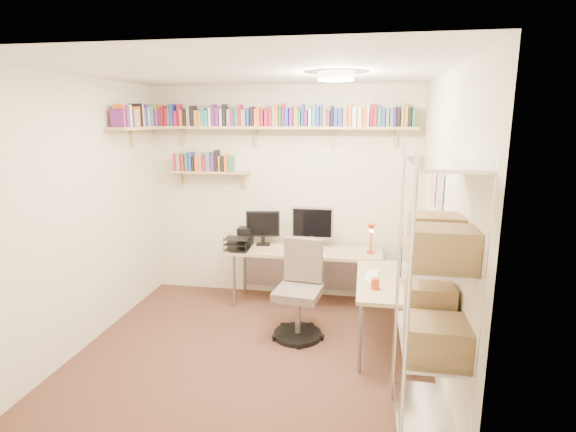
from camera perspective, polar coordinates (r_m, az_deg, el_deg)
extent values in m
plane|color=#4B2C20|center=(4.37, -4.45, -16.84)|extent=(3.20, 3.20, 0.00)
cube|color=beige|center=(5.35, -0.82, 2.91)|extent=(3.20, 0.04, 2.50)
cube|color=beige|center=(4.57, -24.58, 0.17)|extent=(0.04, 3.00, 2.50)
cube|color=beige|center=(3.85, 18.99, -1.48)|extent=(0.04, 3.00, 2.50)
cube|color=beige|center=(2.55, -13.14, -8.08)|extent=(3.20, 0.04, 2.50)
cube|color=white|center=(3.83, -5.10, 17.90)|extent=(3.20, 3.00, 0.04)
cube|color=white|center=(4.33, 17.99, 4.10)|extent=(0.01, 0.30, 0.42)
cube|color=white|center=(3.95, 18.76, 2.56)|extent=(0.01, 0.28, 0.38)
cylinder|color=#FFEAC6|center=(3.92, 6.12, 17.17)|extent=(0.30, 0.30, 0.06)
cube|color=tan|center=(5.16, -1.10, 11.15)|extent=(3.05, 0.25, 0.03)
cube|color=tan|center=(5.24, -18.35, 10.56)|extent=(0.25, 1.00, 0.03)
cube|color=tan|center=(5.44, -9.90, 5.54)|extent=(0.95, 0.20, 0.02)
cube|color=tan|center=(5.57, -13.39, 10.19)|extent=(0.03, 0.20, 0.20)
cube|color=tan|center=(5.29, -4.21, 10.39)|extent=(0.03, 0.20, 0.20)
cube|color=tan|center=(5.15, 5.73, 10.31)|extent=(0.03, 0.20, 0.20)
cube|color=tan|center=(5.15, 13.64, 10.03)|extent=(0.03, 0.20, 0.20)
cube|color=#601F75|center=(5.61, -16.24, 12.01)|extent=(0.04, 0.14, 0.21)
cube|color=#BF8723|center=(5.59, -15.83, 12.19)|extent=(0.04, 0.12, 0.24)
cube|color=#AA1633|center=(5.58, -15.44, 12.10)|extent=(0.03, 0.14, 0.22)
cube|color=#AA1633|center=(5.56, -15.04, 12.03)|extent=(0.03, 0.14, 0.20)
cube|color=gray|center=(5.55, -14.75, 12.12)|extent=(0.02, 0.11, 0.22)
cube|color=#223FB1|center=(5.53, -14.39, 12.30)|extent=(0.03, 0.14, 0.25)
cube|color=#AA1633|center=(5.51, -13.92, 11.92)|extent=(0.04, 0.12, 0.17)
cube|color=#AA1633|center=(5.50, -13.52, 12.35)|extent=(0.02, 0.11, 0.25)
cube|color=orange|center=(5.49, -13.22, 12.04)|extent=(0.03, 0.14, 0.19)
cube|color=black|center=(5.47, -12.82, 12.11)|extent=(0.04, 0.12, 0.20)
cube|color=gray|center=(5.45, -12.38, 12.21)|extent=(0.04, 0.13, 0.21)
cube|color=black|center=(5.44, -11.91, 12.32)|extent=(0.04, 0.13, 0.23)
cube|color=#BF8723|center=(5.42, -11.41, 12.07)|extent=(0.04, 0.15, 0.18)
cube|color=#BF8723|center=(5.41, -11.00, 12.06)|extent=(0.03, 0.12, 0.17)
cube|color=teal|center=(5.39, -10.63, 12.24)|extent=(0.03, 0.12, 0.20)
cube|color=teal|center=(5.38, -10.19, 12.10)|extent=(0.04, 0.13, 0.17)
cube|color=white|center=(5.36, -9.74, 12.26)|extent=(0.02, 0.13, 0.20)
cube|color=#601F75|center=(5.35, -9.36, 12.50)|extent=(0.03, 0.12, 0.24)
cube|color=#601F75|center=(5.34, -8.87, 12.32)|extent=(0.04, 0.14, 0.21)
cube|color=white|center=(5.32, -8.41, 12.27)|extent=(0.03, 0.12, 0.19)
cube|color=black|center=(5.31, -7.98, 12.56)|extent=(0.04, 0.11, 0.25)
cube|color=gray|center=(5.30, -7.39, 12.26)|extent=(0.04, 0.13, 0.19)
cube|color=#601F75|center=(5.28, -6.91, 12.23)|extent=(0.03, 0.14, 0.18)
cube|color=#287A48|center=(5.27, -6.46, 12.32)|extent=(0.04, 0.11, 0.19)
cube|color=#AA1633|center=(5.26, -6.03, 12.60)|extent=(0.03, 0.11, 0.24)
cube|color=gray|center=(5.25, -5.54, 12.29)|extent=(0.04, 0.15, 0.19)
cube|color=#223FB1|center=(5.24, -5.00, 12.38)|extent=(0.03, 0.12, 0.20)
cube|color=black|center=(5.22, -4.51, 12.48)|extent=(0.04, 0.14, 0.22)
cube|color=orange|center=(5.21, -4.07, 12.36)|extent=(0.03, 0.12, 0.19)
cube|color=orange|center=(5.21, -3.69, 12.48)|extent=(0.03, 0.13, 0.21)
cube|color=#AA1633|center=(5.20, -3.21, 12.39)|extent=(0.03, 0.14, 0.20)
cube|color=#AA1633|center=(5.19, -2.70, 12.32)|extent=(0.04, 0.11, 0.18)
cube|color=#AA1633|center=(5.18, -2.14, 12.45)|extent=(0.04, 0.13, 0.21)
cube|color=gray|center=(5.17, -1.75, 12.67)|extent=(0.02, 0.12, 0.24)
cube|color=orange|center=(5.16, -1.39, 12.61)|extent=(0.03, 0.12, 0.23)
cube|color=#287A48|center=(5.16, -0.95, 12.56)|extent=(0.02, 0.11, 0.22)
cube|color=#AA1633|center=(5.15, -0.56, 12.70)|extent=(0.02, 0.14, 0.25)
cube|color=#223FB1|center=(5.14, -0.14, 12.42)|extent=(0.04, 0.11, 0.20)
cube|color=#601F75|center=(5.14, 0.46, 12.48)|extent=(0.04, 0.12, 0.21)
cube|color=#BF8723|center=(5.13, 1.08, 12.38)|extent=(0.04, 0.13, 0.19)
cube|color=#287A48|center=(5.12, 1.52, 12.30)|extent=(0.02, 0.12, 0.18)
cube|color=#223FB1|center=(5.12, 1.94, 12.64)|extent=(0.02, 0.14, 0.24)
cube|color=#601F75|center=(5.11, 2.35, 12.26)|extent=(0.03, 0.15, 0.17)
cube|color=white|center=(5.11, 2.85, 12.38)|extent=(0.03, 0.12, 0.19)
cube|color=teal|center=(5.10, 3.37, 12.62)|extent=(0.03, 0.14, 0.24)
cube|color=#223FB1|center=(5.10, 3.82, 12.47)|extent=(0.03, 0.13, 0.21)
cube|color=#223FB1|center=(5.09, 4.25, 12.60)|extent=(0.02, 0.12, 0.24)
cube|color=#BF8723|center=(5.09, 4.68, 12.35)|extent=(0.03, 0.13, 0.19)
cube|color=#601F75|center=(5.09, 5.14, 12.23)|extent=(0.04, 0.11, 0.17)
cube|color=black|center=(5.08, 5.63, 12.50)|extent=(0.02, 0.15, 0.22)
cube|color=#223FB1|center=(5.08, 6.09, 12.37)|extent=(0.04, 0.12, 0.20)
cube|color=#223FB1|center=(5.08, 6.67, 12.39)|extent=(0.03, 0.14, 0.21)
cube|color=gray|center=(5.08, 7.30, 12.52)|extent=(0.04, 0.13, 0.23)
cube|color=orange|center=(5.07, 7.87, 12.51)|extent=(0.04, 0.11, 0.23)
cube|color=white|center=(5.07, 8.44, 12.35)|extent=(0.04, 0.14, 0.21)
cube|color=white|center=(5.07, 9.09, 12.33)|extent=(0.04, 0.12, 0.21)
cube|color=orange|center=(5.07, 9.70, 12.18)|extent=(0.04, 0.12, 0.19)
cube|color=white|center=(5.07, 10.13, 12.49)|extent=(0.02, 0.14, 0.24)
cube|color=#AA1633|center=(5.07, 10.55, 12.43)|extent=(0.02, 0.11, 0.23)
cube|color=#AA1633|center=(5.07, 10.98, 12.46)|extent=(0.03, 0.15, 0.24)
cube|color=#287A48|center=(5.07, 11.48, 12.25)|extent=(0.03, 0.15, 0.21)
cube|color=#223FB1|center=(5.07, 11.96, 12.14)|extent=(0.04, 0.13, 0.19)
cube|color=gray|center=(5.08, 12.50, 12.17)|extent=(0.03, 0.13, 0.20)
cube|color=teal|center=(5.08, 12.99, 12.08)|extent=(0.03, 0.15, 0.19)
cube|color=#601F75|center=(5.08, 13.35, 12.16)|extent=(0.02, 0.13, 0.21)
cube|color=black|center=(5.08, 13.76, 12.14)|extent=(0.04, 0.13, 0.21)
cube|color=gray|center=(5.09, 14.30, 12.33)|extent=(0.03, 0.13, 0.25)
cube|color=#BF8723|center=(5.09, 14.72, 12.18)|extent=(0.03, 0.15, 0.23)
cube|color=black|center=(5.09, 15.15, 12.02)|extent=(0.04, 0.13, 0.20)
cube|color=#287A48|center=(5.10, 15.60, 12.01)|extent=(0.03, 0.14, 0.20)
cube|color=#601F75|center=(4.86, -20.86, 11.53)|extent=(0.15, 0.02, 0.18)
cube|color=orange|center=(4.89, -20.65, 11.85)|extent=(0.12, 0.02, 0.23)
cube|color=#601F75|center=(4.93, -20.41, 11.79)|extent=(0.15, 0.04, 0.22)
cube|color=#287A48|center=(4.96, -20.14, 11.75)|extent=(0.13, 0.03, 0.21)
cube|color=white|center=(5.01, -19.88, 11.86)|extent=(0.12, 0.04, 0.22)
cube|color=#601F75|center=(5.04, -19.61, 11.57)|extent=(0.12, 0.02, 0.17)
cube|color=gray|center=(5.08, -19.41, 11.69)|extent=(0.12, 0.04, 0.19)
cube|color=white|center=(5.12, -19.15, 11.66)|extent=(0.12, 0.02, 0.18)
cube|color=orange|center=(5.15, -18.95, 11.84)|extent=(0.13, 0.04, 0.21)
cube|color=black|center=(5.19, -18.74, 12.03)|extent=(0.15, 0.02, 0.24)
cube|color=white|center=(5.23, -18.52, 12.03)|extent=(0.12, 0.04, 0.24)
cube|color=teal|center=(5.27, -18.24, 11.83)|extent=(0.12, 0.03, 0.20)
cube|color=#601F75|center=(5.32, -18.01, 12.05)|extent=(0.12, 0.03, 0.24)
cube|color=white|center=(5.35, -17.80, 11.86)|extent=(0.11, 0.04, 0.20)
cube|color=teal|center=(5.39, -17.60, 12.04)|extent=(0.12, 0.03, 0.23)
cube|color=teal|center=(5.43, -17.38, 12.04)|extent=(0.11, 0.04, 0.23)
cube|color=#601F75|center=(5.48, -17.12, 11.82)|extent=(0.14, 0.03, 0.19)
cube|color=#BF8723|center=(5.51, -16.97, 12.12)|extent=(0.12, 0.03, 0.24)
cube|color=#601F75|center=(5.55, -16.76, 11.91)|extent=(0.14, 0.04, 0.20)
cube|color=teal|center=(5.59, -16.56, 12.16)|extent=(0.15, 0.04, 0.25)
cube|color=orange|center=(5.62, -16.36, 11.79)|extent=(0.12, 0.03, 0.17)
cube|color=#AA1633|center=(5.58, -14.01, 6.69)|extent=(0.03, 0.11, 0.20)
cube|color=gray|center=(5.56, -13.62, 6.75)|extent=(0.04, 0.12, 0.21)
cube|color=#AA1633|center=(5.54, -13.08, 6.65)|extent=(0.04, 0.11, 0.19)
cube|color=#287A48|center=(5.52, -12.59, 6.76)|extent=(0.04, 0.13, 0.21)
cube|color=#223FB1|center=(5.50, -12.14, 6.80)|extent=(0.03, 0.15, 0.22)
cube|color=black|center=(5.49, -11.75, 6.56)|extent=(0.02, 0.13, 0.17)
cube|color=orange|center=(5.48, -11.31, 6.65)|extent=(0.04, 0.14, 0.19)
cube|color=gray|center=(5.46, -10.91, 6.79)|extent=(0.03, 0.12, 0.22)
cube|color=#AA1633|center=(5.45, -10.45, 6.56)|extent=(0.04, 0.12, 0.17)
cube|color=teal|center=(5.43, -9.99, 6.81)|extent=(0.04, 0.12, 0.22)
cube|color=#601F75|center=(5.41, -9.44, 6.75)|extent=(0.04, 0.12, 0.21)
cube|color=black|center=(5.40, -9.00, 6.97)|extent=(0.03, 0.14, 0.25)
cube|color=#BF8723|center=(5.39, -8.58, 6.62)|extent=(0.02, 0.12, 0.18)
cube|color=black|center=(5.37, -8.16, 6.60)|extent=(0.03, 0.14, 0.18)
cube|color=orange|center=(5.36, -7.74, 6.72)|extent=(0.04, 0.11, 0.20)
cube|color=#287A48|center=(5.35, -7.24, 6.61)|extent=(0.03, 0.14, 0.18)
cube|color=tan|center=(5.13, 2.42, -4.50)|extent=(1.69, 0.53, 0.04)
cube|color=tan|center=(4.32, 12.34, -8.07)|extent=(0.53, 1.16, 0.04)
cylinder|color=gray|center=(5.19, -6.84, -8.24)|extent=(0.04, 0.04, 0.62)
cylinder|color=gray|center=(5.59, -5.56, -6.68)|extent=(0.04, 0.04, 0.62)
cylinder|color=gray|center=(5.43, 14.05, -7.57)|extent=(0.04, 0.04, 0.62)
cylinder|color=gray|center=(3.95, 9.13, -15.14)|extent=(0.04, 0.04, 0.62)
cylinder|color=gray|center=(3.98, 15.78, -15.27)|extent=(0.04, 0.04, 0.62)
cube|color=gray|center=(5.44, 2.70, -6.68)|extent=(1.60, 0.02, 0.49)
cube|color=silver|center=(5.15, 3.09, -0.86)|extent=(0.49, 0.03, 0.37)
cube|color=black|center=(5.13, 3.07, -0.91)|extent=(0.44, 0.00, 0.32)
cube|color=black|center=(5.25, -3.20, -1.00)|extent=(0.39, 0.03, 0.30)
cube|color=black|center=(4.28, 14.16, -4.21)|extent=(0.03, 0.52, 0.34)
cube|color=white|center=(4.28, 13.92, -4.21)|extent=(0.00, 0.46, 0.29)
cube|color=white|center=(4.97, 2.70, -4.78)|extent=(0.37, 0.12, 0.01)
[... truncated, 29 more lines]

